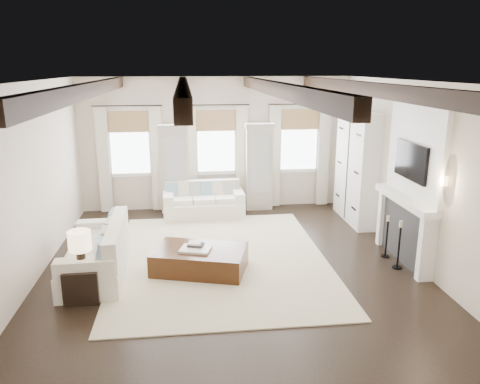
{
  "coord_description": "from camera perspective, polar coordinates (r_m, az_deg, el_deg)",
  "views": [
    {
      "loc": [
        -0.74,
        -7.52,
        3.44
      ],
      "look_at": [
        0.25,
        0.88,
        1.15
      ],
      "focal_mm": 35.0,
      "sensor_mm": 36.0,
      "label": 1
    }
  ],
  "objects": [
    {
      "name": "side_table_front",
      "position": [
        7.6,
        -18.54,
        -10.48
      ],
      "size": [
        0.51,
        0.51,
        0.51
      ],
      "primitive_type": "cube",
      "color": "black",
      "rests_on": "ground"
    },
    {
      "name": "room_shell",
      "position": [
        8.69,
        3.25,
        4.83
      ],
      "size": [
        6.54,
        7.54,
        3.22
      ],
      "color": "beige",
      "rests_on": "ground"
    },
    {
      "name": "lamp_back",
      "position": [
        11.47,
        -8.47,
        2.25
      ],
      "size": [
        0.32,
        0.32,
        0.55
      ],
      "color": "black",
      "rests_on": "side_table_back"
    },
    {
      "name": "side_table_back",
      "position": [
        11.63,
        -8.35,
        -0.85
      ],
      "size": [
        0.36,
        0.36,
        0.54
      ],
      "primitive_type": "cube",
      "color": "black",
      "rests_on": "ground"
    },
    {
      "name": "ottoman",
      "position": [
        8.17,
        -4.91,
        -8.27
      ],
      "size": [
        1.75,
        1.36,
        0.41
      ],
      "primitive_type": "cube",
      "rotation": [
        0.0,
        0.0,
        -0.29
      ],
      "color": "black",
      "rests_on": "ground"
    },
    {
      "name": "tray",
      "position": [
        8.04,
        -5.44,
        -6.96
      ],
      "size": [
        0.59,
        0.51,
        0.04
      ],
      "primitive_type": "cube",
      "rotation": [
        0.0,
        0.0,
        -0.29
      ],
      "color": "white",
      "rests_on": "ottoman"
    },
    {
      "name": "sofa_back",
      "position": [
        11.09,
        -4.47,
        -1.21
      ],
      "size": [
        1.89,
        0.9,
        0.8
      ],
      "color": "white",
      "rests_on": "ground"
    },
    {
      "name": "sofa_left",
      "position": [
        8.32,
        -16.77,
        -7.28
      ],
      "size": [
        1.01,
        2.12,
        0.9
      ],
      "color": "white",
      "rests_on": "ground"
    },
    {
      "name": "candlestick_near",
      "position": [
        8.65,
        18.79,
        -6.56
      ],
      "size": [
        0.18,
        0.18,
        0.87
      ],
      "color": "black",
      "rests_on": "ground"
    },
    {
      "name": "lamp_front",
      "position": [
        7.35,
        -18.96,
        -5.89
      ],
      "size": [
        0.34,
        0.34,
        0.58
      ],
      "color": "black",
      "rests_on": "side_table_front"
    },
    {
      "name": "book_upper",
      "position": [
        8.1,
        -5.53,
        -6.23
      ],
      "size": [
        0.26,
        0.23,
        0.03
      ],
      "primitive_type": "cube",
      "rotation": [
        0.0,
        0.0,
        -0.29
      ],
      "color": "beige",
      "rests_on": "book_lower"
    },
    {
      "name": "area_rug",
      "position": [
        8.69,
        -2.35,
        -8.11
      ],
      "size": [
        3.81,
        4.9,
        0.02
      ],
      "primitive_type": "cube",
      "color": "beige",
      "rests_on": "ground"
    },
    {
      "name": "book_lower",
      "position": [
        8.12,
        -5.41,
        -6.43
      ],
      "size": [
        0.31,
        0.27,
        0.04
      ],
      "primitive_type": "cube",
      "rotation": [
        0.0,
        0.0,
        -0.29
      ],
      "color": "#262628",
      "rests_on": "tray"
    },
    {
      "name": "ground",
      "position": [
        8.31,
        -1.03,
        -9.33
      ],
      "size": [
        7.5,
        7.5,
        0.0
      ],
      "primitive_type": "plane",
      "color": "black",
      "rests_on": "ground"
    },
    {
      "name": "candlestick_far",
      "position": [
        9.09,
        17.43,
        -5.59
      ],
      "size": [
        0.16,
        0.16,
        0.8
      ],
      "color": "black",
      "rests_on": "ground"
    }
  ]
}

